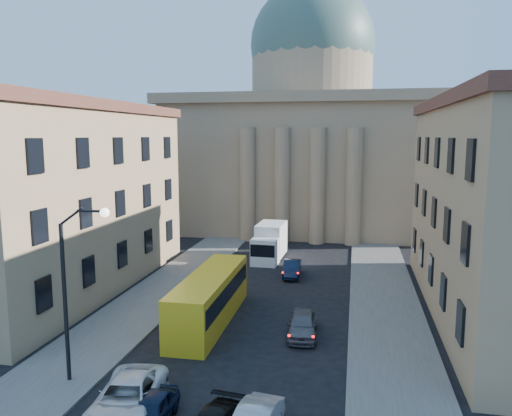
{
  "coord_description": "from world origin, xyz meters",
  "views": [
    {
      "loc": [
        6.14,
        -12.98,
        12.15
      ],
      "look_at": [
        0.41,
        15.71,
        7.87
      ],
      "focal_mm": 35.0,
      "sensor_mm": 36.0,
      "label": 1
    }
  ],
  "objects": [
    {
      "name": "building_left",
      "position": [
        -17.0,
        22.0,
        7.42
      ],
      "size": [
        11.6,
        26.6,
        14.7
      ],
      "color": "#A2845F",
      "rests_on": "ground"
    },
    {
      "name": "sidewalk_left",
      "position": [
        -8.5,
        18.0,
        0.07
      ],
      "size": [
        5.0,
        60.0,
        0.15
      ],
      "primitive_type": "cube",
      "color": "#55534E",
      "rests_on": "ground"
    },
    {
      "name": "city_bus",
      "position": [
        -2.97,
        17.22,
        1.71
      ],
      "size": [
        2.72,
        11.29,
        3.17
      ],
      "rotation": [
        0.0,
        0.0,
        0.01
      ],
      "color": "gold",
      "rests_on": "ground"
    },
    {
      "name": "sidewalk_right",
      "position": [
        8.5,
        18.0,
        0.07
      ],
      "size": [
        5.0,
        60.0,
        0.15
      ],
      "primitive_type": "cube",
      "color": "#55534E",
      "rests_on": "ground"
    },
    {
      "name": "street_lamp",
      "position": [
        -6.97,
        8.0,
        5.29
      ],
      "size": [
        2.62,
        0.44,
        8.83
      ],
      "color": "black",
      "rests_on": "ground"
    },
    {
      "name": "car_left_mid",
      "position": [
        -3.37,
        5.85,
        0.78
      ],
      "size": [
        3.31,
        5.92,
        1.56
      ],
      "primitive_type": "imported",
      "rotation": [
        0.0,
        0.0,
        0.13
      ],
      "color": "silver",
      "rests_on": "ground"
    },
    {
      "name": "church",
      "position": [
        0.0,
        55.47,
        11.88
      ],
      "size": [
        68.02,
        28.76,
        36.6
      ],
      "color": "#8B7355",
      "rests_on": "ground"
    },
    {
      "name": "car_left_near",
      "position": [
        -2.02,
        5.34,
        0.63
      ],
      "size": [
        1.51,
        3.73,
        1.27
      ],
      "primitive_type": "imported",
      "rotation": [
        0.0,
        0.0,
        0.0
      ],
      "color": "black",
      "rests_on": "ground"
    },
    {
      "name": "car_right_far",
      "position": [
        3.23,
        16.04,
        0.73
      ],
      "size": [
        2.04,
        4.42,
        1.47
      ],
      "primitive_type": "imported",
      "rotation": [
        0.0,
        0.0,
        0.07
      ],
      "color": "#525358",
      "rests_on": "ground"
    },
    {
      "name": "car_right_distant",
      "position": [
        0.99,
        28.86,
        0.68
      ],
      "size": [
        1.7,
        4.23,
        1.37
      ],
      "primitive_type": "imported",
      "rotation": [
        0.0,
        0.0,
        0.06
      ],
      "color": "black",
      "rests_on": "ground"
    },
    {
      "name": "box_truck",
      "position": [
        -1.96,
        34.34,
        1.64
      ],
      "size": [
        2.67,
        6.38,
        3.46
      ],
      "rotation": [
        0.0,
        0.0,
        -0.03
      ],
      "color": "white",
      "rests_on": "ground"
    }
  ]
}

